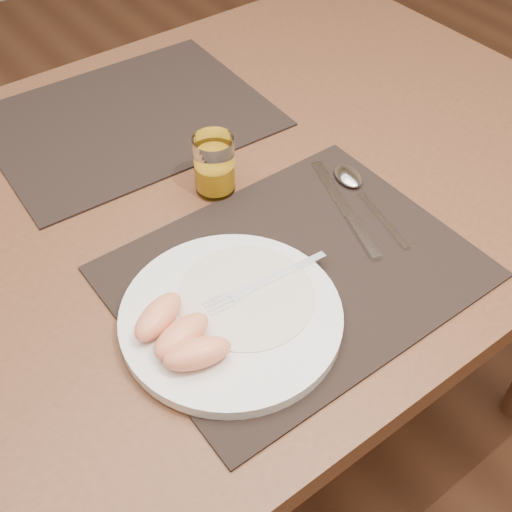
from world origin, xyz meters
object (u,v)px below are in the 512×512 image
object	(u,v)px
table	(195,231)
spoon	(353,182)
knife	(349,215)
plate	(231,317)
juice_glass	(214,167)
placemat_far	(129,118)
fork	(257,286)
placemat_near	(295,272)

from	to	relation	value
table	spoon	bearing A→B (deg)	-34.66
knife	plate	bearing A→B (deg)	-167.76
knife	juice_glass	size ratio (longest dim) A/B	2.39
placemat_far	table	bearing A→B (deg)	-94.51
placemat_far	plate	world-z (taller)	plate
table	fork	world-z (taller)	fork
placemat_near	plate	distance (m)	0.12
placemat_near	table	bearing A→B (deg)	95.20
plate	juice_glass	bearing A→B (deg)	60.01
table	plate	size ratio (longest dim) A/B	5.19
fork	juice_glass	xyz separation A→B (m)	(0.08, 0.20, 0.02)
knife	placemat_far	bearing A→B (deg)	107.85
placemat_far	fork	size ratio (longest dim) A/B	2.57
placemat_far	plate	xyz separation A→B (m)	(-0.11, -0.46, 0.01)
plate	table	bearing A→B (deg)	68.36
plate	juice_glass	xyz separation A→B (m)	(0.13, 0.22, 0.03)
plate	placemat_near	bearing A→B (deg)	8.98
placemat_far	spoon	xyz separation A→B (m)	(0.18, -0.36, 0.01)
placemat_near	juice_glass	distance (m)	0.20
spoon	knife	bearing A→B (deg)	-136.72
fork	juice_glass	world-z (taller)	juice_glass
spoon	placemat_near	bearing A→B (deg)	-155.25
table	placemat_far	xyz separation A→B (m)	(0.02, 0.22, 0.09)
placemat_far	knife	world-z (taller)	knife
knife	spoon	bearing A→B (deg)	43.28
fork	knife	distance (m)	0.20
fork	juice_glass	bearing A→B (deg)	69.43
placemat_far	fork	bearing A→B (deg)	-98.03
table	fork	xyz separation A→B (m)	(-0.05, -0.22, 0.11)
table	plate	distance (m)	0.27
table	knife	size ratio (longest dim) A/B	6.57
table	placemat_far	size ratio (longest dim) A/B	3.11
juice_glass	placemat_far	bearing A→B (deg)	93.25
table	fork	distance (m)	0.25
fork	knife	xyz separation A→B (m)	(0.19, 0.04, -0.02)
knife	spoon	xyz separation A→B (m)	(0.05, 0.05, 0.00)
fork	spoon	bearing A→B (deg)	19.50
fork	spoon	world-z (taller)	fork
table	placemat_near	bearing A→B (deg)	-84.80
table	spoon	xyz separation A→B (m)	(0.20, -0.14, 0.09)
plate	juice_glass	distance (m)	0.25
table	spoon	size ratio (longest dim) A/B	7.33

